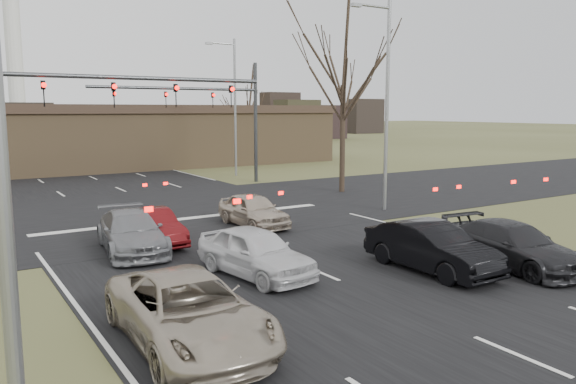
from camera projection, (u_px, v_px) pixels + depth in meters
name	position (u px, v px, depth m)	size (l,w,h in m)	color
ground	(384.00, 300.00, 14.52)	(360.00, 360.00, 0.00)	#4A4B28
road_main	(32.00, 153.00, 64.70)	(14.00, 300.00, 0.02)	black
road_cross	(174.00, 212.00, 27.06)	(200.00, 14.00, 0.02)	black
building	(96.00, 137.00, 46.97)	(42.40, 10.40, 5.30)	olive
mast_arm_near	(61.00, 105.00, 21.89)	(12.12, 0.24, 8.00)	#383A3D
mast_arm_far	(217.00, 108.00, 36.30)	(11.12, 0.24, 8.00)	#383A3D
streetlight_left	(10.00, 40.00, 5.70)	(2.34, 0.25, 10.00)	gray
streetlight_right_near	(384.00, 95.00, 26.74)	(2.34, 0.25, 10.00)	gray
streetlight_right_far	(233.00, 100.00, 41.22)	(2.34, 0.25, 10.00)	gray
tree_right_near	(344.00, 40.00, 32.43)	(6.90, 6.90, 11.50)	black
tree_right_far	(249.00, 87.00, 50.71)	(5.40, 5.40, 9.00)	black
car_silver_suv	(188.00, 311.00, 11.69)	(2.42, 5.25, 1.46)	#AA9E8A
car_white_sedan	(255.00, 252.00, 16.55)	(1.73, 4.30, 1.46)	silver
car_black_hatch	(431.00, 247.00, 17.03)	(1.58, 4.53, 1.49)	black
car_charcoal_sedan	(513.00, 245.00, 17.49)	(1.95, 4.81, 1.40)	black
car_grey_ahead	(131.00, 232.00, 19.40)	(1.95, 4.81, 1.40)	gray
car_red_ahead	(153.00, 227.00, 20.51)	(1.36, 3.91, 1.29)	#560C0E
car_silver_ahead	(253.00, 210.00, 23.63)	(1.65, 4.10, 1.40)	#B9AA96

